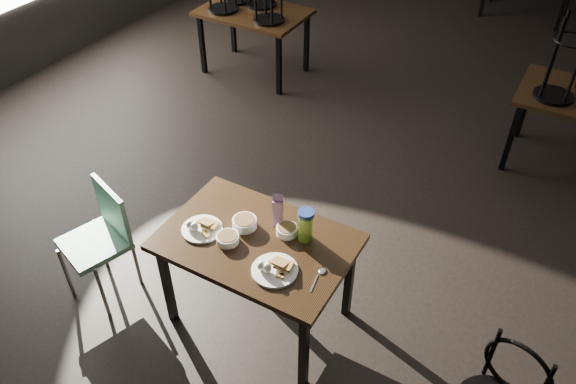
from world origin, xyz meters
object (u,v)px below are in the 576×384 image
Objects in this scene: juice_carton at (278,210)px; main_table at (257,249)px; water_bottle at (306,225)px; school_chair at (102,233)px.

main_table is at bearing -101.57° from juice_carton.
water_bottle is at bearing -9.59° from juice_carton.
school_chair is at bearing -161.45° from water_bottle.
main_table is 5.32× the size of water_bottle.
juice_carton is 0.22m from water_bottle.
water_bottle is (0.22, -0.04, 0.00)m from juice_carton.
juice_carton is 1.28m from school_chair.
main_table is at bearing -147.83° from water_bottle.
juice_carton is at bearing 42.43° from school_chair.
school_chair reaches higher than main_table.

